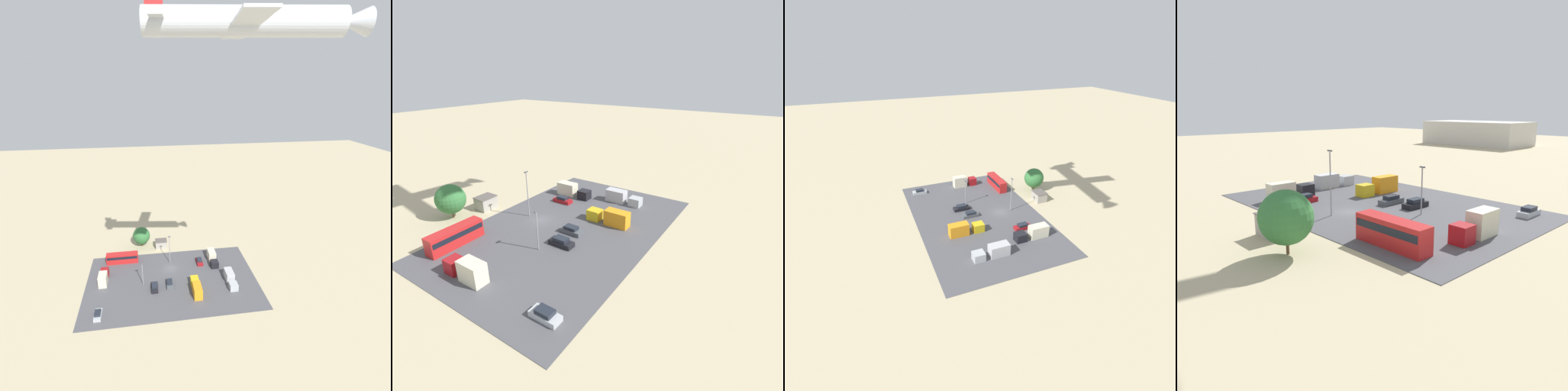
% 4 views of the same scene
% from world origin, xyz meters
% --- Properties ---
extents(ground_plane, '(400.00, 400.00, 0.00)m').
position_xyz_m(ground_plane, '(0.00, 0.00, 0.00)').
color(ground_plane, tan).
extents(parking_lot_surface, '(50.79, 33.07, 0.08)m').
position_xyz_m(parking_lot_surface, '(0.00, 6.63, 0.04)').
color(parking_lot_surface, '#4C4C51').
rests_on(parking_lot_surface, ground).
extents(shed_building, '(4.19, 3.42, 2.89)m').
position_xyz_m(shed_building, '(2.19, -14.04, 1.45)').
color(shed_building, '#9E998E').
rests_on(shed_building, ground).
extents(bus, '(10.18, 2.46, 3.37)m').
position_xyz_m(bus, '(15.40, -6.07, 1.89)').
color(bus, red).
rests_on(bus, ground).
extents(parked_car_0, '(1.83, 4.21, 1.42)m').
position_xyz_m(parked_car_0, '(20.09, 18.46, 0.67)').
color(parked_car_0, '#ADB2B7').
rests_on(parked_car_0, ground).
extents(parked_car_1, '(1.84, 4.51, 1.47)m').
position_xyz_m(parked_car_1, '(0.91, 8.50, 0.69)').
color(parked_car_1, '#4C5156').
rests_on(parked_car_1, ground).
extents(parked_car_2, '(1.83, 4.37, 1.46)m').
position_xyz_m(parked_car_2, '(-9.79, -1.77, 0.69)').
color(parked_car_2, maroon).
rests_on(parked_car_2, ground).
extents(parked_car_3, '(1.90, 4.57, 1.52)m').
position_xyz_m(parked_car_3, '(5.36, 9.57, 0.71)').
color(parked_car_3, black).
rests_on(parked_car_3, ground).
extents(parked_truck_0, '(2.36, 8.62, 3.09)m').
position_xyz_m(parked_truck_0, '(-14.22, -2.25, 1.50)').
color(parked_truck_0, black).
rests_on(parked_truck_0, ground).
extents(parked_truck_1, '(2.36, 7.57, 3.43)m').
position_xyz_m(parked_truck_1, '(20.34, 3.80, 1.65)').
color(parked_truck_1, maroon).
rests_on(parked_truck_1, ground).
extents(parked_truck_2, '(2.30, 8.92, 3.13)m').
position_xyz_m(parked_truck_2, '(-6.45, 12.83, 1.51)').
color(parked_truck_2, gold).
rests_on(parked_truck_2, ground).
extents(parked_truck_3, '(2.38, 8.54, 2.81)m').
position_xyz_m(parked_truck_3, '(-17.20, 9.75, 1.37)').
color(parked_truck_3, '#ADB2B7').
rests_on(parked_truck_3, ground).
extents(tree_near_shed, '(6.12, 6.12, 7.31)m').
position_xyz_m(tree_near_shed, '(9.06, -16.12, 4.25)').
color(tree_near_shed, brown).
rests_on(tree_near_shed, ground).
extents(light_pole_lot_centre, '(0.90, 0.28, 7.36)m').
position_xyz_m(light_pole_lot_centre, '(8.63, 7.14, 4.18)').
color(light_pole_lot_centre, gray).
rests_on(light_pole_lot_centre, ground).
extents(light_pole_lot_edge, '(0.90, 0.28, 9.86)m').
position_xyz_m(light_pole_lot_edge, '(-0.15, -3.28, 5.45)').
color(light_pole_lot_edge, gray).
rests_on(light_pole_lot_edge, ground).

